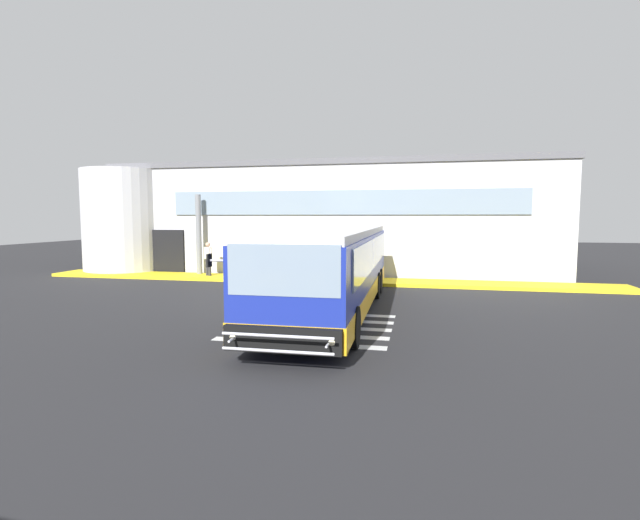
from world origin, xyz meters
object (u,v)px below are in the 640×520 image
bus_main_foreground (333,271)px  passenger_near_column (208,257)px  passenger_at_curb_edge (246,258)px  passenger_by_doorway (231,257)px  safety_bollard_yellow (323,276)px  entry_support_column (199,234)px

bus_main_foreground → passenger_near_column: 10.22m
passenger_near_column → passenger_at_curb_edge: same height
passenger_by_doorway → passenger_at_curb_edge: 1.21m
bus_main_foreground → passenger_by_doorway: size_ratio=7.40×
bus_main_foreground → passenger_at_curb_edge: (-5.54, 6.60, -0.22)m
bus_main_foreground → safety_bollard_yellow: bearing=105.0°
passenger_by_doorway → safety_bollard_yellow: bearing=-17.2°
entry_support_column → passenger_by_doorway: bearing=-7.0°
bus_main_foreground → safety_bollard_yellow: bus_main_foreground is taller
bus_main_foreground → safety_bollard_yellow: size_ratio=13.77×
entry_support_column → passenger_near_column: 1.51m
passenger_near_column → passenger_at_curb_edge: 2.10m
passenger_near_column → safety_bollard_yellow: 6.27m
safety_bollard_yellow → entry_support_column: bearing=165.4°
bus_main_foreground → passenger_by_doorway: 9.76m
safety_bollard_yellow → bus_main_foreground: bearing=-75.0°
bus_main_foreground → passenger_at_curb_edge: size_ratio=7.40×
passenger_by_doorway → safety_bollard_yellow: 5.35m
passenger_near_column → passenger_at_curb_edge: bearing=-5.6°
bus_main_foreground → passenger_near_column: size_ratio=7.40×
passenger_near_column → passenger_at_curb_edge: size_ratio=1.00×
passenger_by_doorway → passenger_at_curb_edge: bearing=-30.3°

